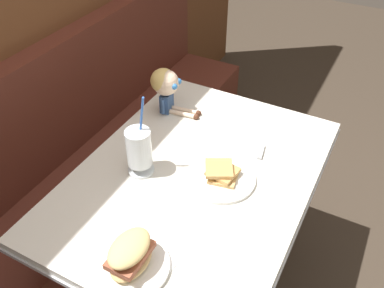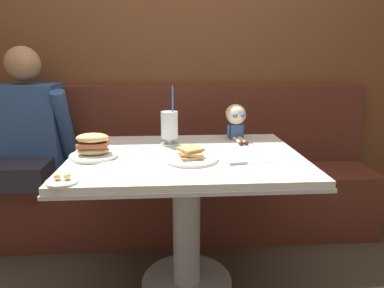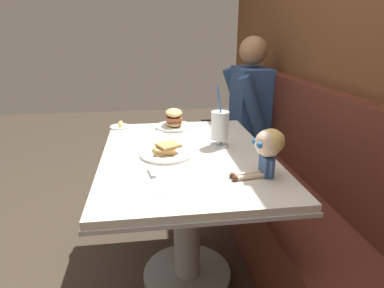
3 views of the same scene
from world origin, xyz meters
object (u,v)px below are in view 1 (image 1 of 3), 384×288
object	(u,v)px
butter_knife	(263,147)
toast_plate	(221,176)
milkshake_glass	(139,150)
sandwich_plate	(131,258)
seated_doll	(166,85)

from	to	relation	value
butter_knife	toast_plate	bearing A→B (deg)	163.71
milkshake_glass	toast_plate	bearing A→B (deg)	-71.17
milkshake_glass	sandwich_plate	xyz separation A→B (m)	(-0.36, -0.20, -0.05)
toast_plate	butter_knife	bearing A→B (deg)	-16.29
milkshake_glass	seated_doll	xyz separation A→B (m)	(0.38, 0.11, 0.03)
toast_plate	seated_doll	size ratio (longest dim) A/B	1.11
milkshake_glass	butter_knife	bearing A→B (deg)	-46.15
butter_knife	seated_doll	bearing A→B (deg)	84.51
sandwich_plate	butter_knife	world-z (taller)	sandwich_plate
sandwich_plate	seated_doll	bearing A→B (deg)	23.21
sandwich_plate	milkshake_glass	bearing A→B (deg)	29.54
toast_plate	sandwich_plate	distance (m)	0.46
sandwich_plate	butter_knife	distance (m)	0.70
toast_plate	seated_doll	world-z (taller)	seated_doll
milkshake_glass	sandwich_plate	distance (m)	0.41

